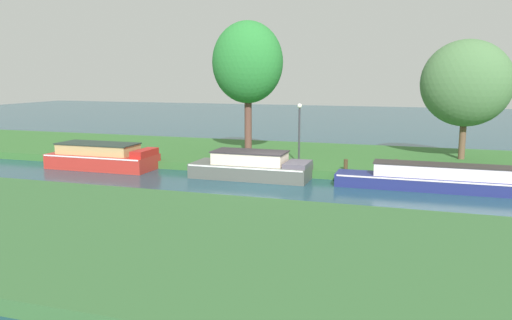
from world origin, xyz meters
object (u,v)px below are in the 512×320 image
object	(u,v)px
navy_narrowboat	(453,180)
mooring_post_far	(346,165)
slate_barge	(252,167)
mooring_post_near	(396,166)
lamp_post	(299,126)
willow_tree_left	(247,63)
willow_tree_centre	(466,83)
red_cruiser	(102,157)

from	to	relation	value
navy_narrowboat	mooring_post_far	bearing A→B (deg)	163.95
slate_barge	mooring_post_near	distance (m)	6.84
lamp_post	mooring_post_near	size ratio (longest dim) A/B	4.86
willow_tree_left	mooring_post_near	bearing A→B (deg)	-21.69
navy_narrowboat	willow_tree_left	bearing A→B (deg)	156.48
willow_tree_centre	lamp_post	world-z (taller)	willow_tree_centre
slate_barge	lamp_post	distance (m)	3.50
willow_tree_left	mooring_post_near	distance (m)	10.41
willow_tree_centre	navy_narrowboat	bearing A→B (deg)	-96.87
red_cruiser	willow_tree_centre	size ratio (longest dim) A/B	0.90
lamp_post	mooring_post_far	world-z (taller)	lamp_post
willow_tree_centre	mooring_post_far	bearing A→B (deg)	-137.45
lamp_post	mooring_post_near	world-z (taller)	lamp_post
mooring_post_far	willow_tree_centre	bearing A→B (deg)	42.55
red_cruiser	slate_barge	bearing A→B (deg)	-0.00
slate_barge	navy_narrowboat	bearing A→B (deg)	-0.00
willow_tree_left	mooring_post_far	distance (m)	8.62
slate_barge	willow_tree_centre	distance (m)	12.48
slate_barge	lamp_post	size ratio (longest dim) A/B	1.85
slate_barge	willow_tree_left	size ratio (longest dim) A/B	0.76
slate_barge	willow_tree_left	distance (m)	7.20
slate_barge	mooring_post_near	world-z (taller)	slate_barge
navy_narrowboat	mooring_post_far	world-z (taller)	navy_narrowboat
slate_barge	navy_narrowboat	world-z (taller)	slate_barge
willow_tree_left	slate_barge	bearing A→B (deg)	-68.88
lamp_post	red_cruiser	bearing A→B (deg)	-166.53
lamp_post	mooring_post_far	xyz separation A→B (m)	(2.57, -1.07, -1.68)
red_cruiser	navy_narrowboat	bearing A→B (deg)	-0.00
willow_tree_left	willow_tree_centre	xyz separation A→B (m)	(11.75, 1.72, -1.12)
willow_tree_centre	willow_tree_left	bearing A→B (deg)	-171.69
slate_barge	willow_tree_left	bearing A→B (deg)	111.12
red_cruiser	willow_tree_centre	world-z (taller)	willow_tree_centre
navy_narrowboat	mooring_post_near	world-z (taller)	navy_narrowboat
red_cruiser	mooring_post_far	bearing A→B (deg)	6.16
red_cruiser	willow_tree_left	size ratio (longest dim) A/B	0.77
mooring_post_far	willow_tree_left	bearing A→B (deg)	151.22
mooring_post_near	mooring_post_far	world-z (taller)	mooring_post_near
willow_tree_left	mooring_post_near	world-z (taller)	willow_tree_left
mooring_post_near	mooring_post_far	bearing A→B (deg)	180.00
willow_tree_left	mooring_post_far	size ratio (longest dim) A/B	14.38
navy_narrowboat	mooring_post_near	bearing A→B (deg)	150.45
navy_narrowboat	willow_tree_left	xyz separation A→B (m)	(-10.97, 4.77, 5.14)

